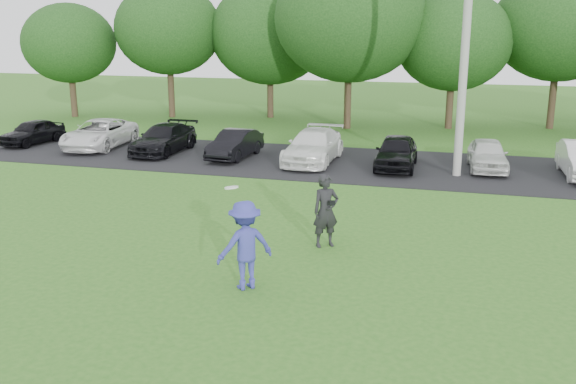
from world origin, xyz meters
name	(u,v)px	position (x,y,z in m)	size (l,w,h in m)	color
ground	(238,302)	(0.00, 0.00, 0.00)	(100.00, 100.00, 0.00)	#2D651C
parking_lot	(356,164)	(0.00, 13.00, 0.01)	(32.00, 6.50, 0.03)	black
utility_pole	(466,39)	(3.72, 12.04, 4.69)	(0.28, 0.28, 9.38)	#9E9E99
frisbee_player	(245,245)	(-0.09, 0.70, 0.91)	(1.32, 1.28, 2.14)	#373A9B
camera_bystander	(326,211)	(0.90, 3.60, 0.88)	(0.76, 0.71, 1.75)	black
parked_cars	(348,148)	(-0.35, 13.04, 0.62)	(30.70, 4.77, 1.25)	black
tree_row	(423,30)	(1.51, 22.76, 4.91)	(42.39, 9.85, 8.64)	#38281C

